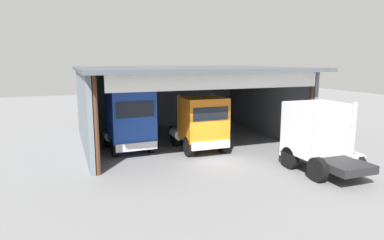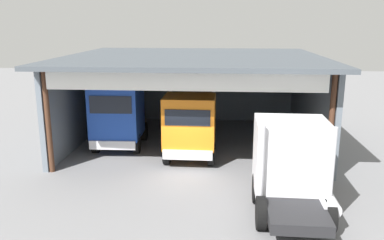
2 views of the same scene
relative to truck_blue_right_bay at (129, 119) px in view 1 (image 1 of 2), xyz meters
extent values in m
plane|color=slate|center=(3.91, -3.74, -1.92)|extent=(80.00, 80.00, 0.00)
cube|color=slate|center=(3.91, 6.86, 0.42)|extent=(12.67, 0.24, 4.69)
cube|color=slate|center=(-2.43, 1.56, 0.42)|extent=(0.24, 10.60, 4.69)
cube|color=slate|center=(10.24, 1.56, 0.42)|extent=(0.24, 10.60, 4.69)
cube|color=#474E55|center=(3.91, 0.98, 2.87)|extent=(13.27, 11.76, 0.20)
cylinder|color=#4C2D1E|center=(-2.18, -3.59, 0.42)|extent=(0.24, 0.24, 4.69)
cylinder|color=#4C2D1E|center=(9.99, -3.59, 0.42)|extent=(0.24, 0.24, 4.69)
cube|color=white|center=(3.91, -4.20, 2.42)|extent=(11.41, 0.12, 0.90)
cube|color=#1E47B7|center=(0.03, -0.23, 0.28)|extent=(2.51, 2.68, 2.87)
cube|color=black|center=(0.07, -1.55, 0.78)|extent=(2.06, 0.13, 0.86)
cube|color=silver|center=(0.07, -1.58, -1.25)|extent=(2.31, 0.24, 0.44)
cube|color=#232326|center=(-0.04, 1.59, -1.22)|extent=(1.93, 3.37, 0.36)
cylinder|color=silver|center=(1.07, 1.25, -0.05)|extent=(0.18, 0.18, 2.72)
cylinder|color=silver|center=(-1.11, 1.18, -0.05)|extent=(0.18, 0.18, 2.72)
cylinder|color=silver|center=(-1.12, 1.25, -1.10)|extent=(0.60, 1.22, 0.56)
cylinder|color=black|center=(1.11, -0.72, -1.40)|extent=(0.34, 1.05, 1.04)
cylinder|color=black|center=(-1.02, -0.79, -1.40)|extent=(0.34, 1.05, 1.04)
cylinder|color=black|center=(1.03, 1.62, -1.40)|extent=(0.34, 1.05, 1.04)
cylinder|color=black|center=(-1.10, 1.55, -1.40)|extent=(0.34, 1.05, 1.04)
cube|color=orange|center=(3.93, -1.76, 0.10)|extent=(2.42, 2.16, 2.43)
cube|color=black|center=(3.92, -2.85, 0.52)|extent=(2.04, 0.08, 0.73)
cube|color=silver|center=(3.92, -2.88, -1.22)|extent=(2.28, 0.18, 0.44)
cube|color=#232326|center=(3.95, 0.26, -1.19)|extent=(1.83, 3.69, 0.36)
cylinder|color=silver|center=(5.02, -0.55, 0.00)|extent=(0.18, 0.18, 2.73)
cylinder|color=silver|center=(2.86, -0.54, 0.00)|extent=(0.18, 0.18, 2.73)
cylinder|color=silver|center=(2.86, -0.03, -1.07)|extent=(0.57, 1.20, 0.56)
cylinder|color=black|center=(4.98, -2.20, -1.37)|extent=(0.31, 1.12, 1.11)
cylinder|color=black|center=(2.88, -2.18, -1.37)|extent=(0.31, 1.12, 1.11)
cylinder|color=black|center=(5.00, 0.25, -1.37)|extent=(0.31, 1.12, 1.11)
cylinder|color=black|center=(2.90, 0.27, -1.37)|extent=(0.31, 1.12, 1.11)
cube|color=white|center=(7.88, -6.46, 0.12)|extent=(2.50, 2.23, 2.49)
cube|color=black|center=(7.90, -5.35, 0.56)|extent=(2.10, 0.09, 0.75)
cube|color=silver|center=(7.90, -5.32, -1.23)|extent=(2.35, 0.20, 0.44)
cube|color=#232326|center=(7.85, -8.01, -1.20)|extent=(1.90, 2.84, 0.36)
cylinder|color=silver|center=(6.75, -7.69, 0.06)|extent=(0.18, 0.18, 2.87)
cylinder|color=silver|center=(8.97, -7.73, 0.06)|extent=(0.18, 0.18, 2.87)
cylinder|color=silver|center=(8.97, -7.73, -1.08)|extent=(0.58, 1.21, 0.56)
cylinder|color=black|center=(6.80, -6.01, -1.38)|extent=(0.32, 1.10, 1.09)
cylinder|color=black|center=(8.97, -6.04, -1.38)|extent=(0.32, 1.10, 1.09)
cylinder|color=black|center=(6.77, -8.00, -1.38)|extent=(0.32, 1.10, 1.09)
cylinder|color=black|center=(8.94, -8.03, -1.38)|extent=(0.32, 1.10, 1.09)
cylinder|color=#194CB2|center=(1.96, 5.61, -1.48)|extent=(0.58, 0.58, 0.88)
cube|color=red|center=(1.96, 5.43, -1.42)|extent=(0.90, 0.60, 1.00)
camera|label=1|loc=(-3.50, -19.22, 3.36)|focal=31.36mm
camera|label=2|loc=(5.43, -19.87, 4.66)|focal=36.94mm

